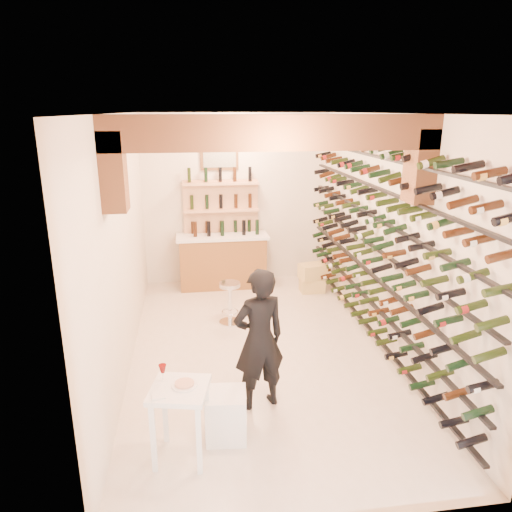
{
  "coord_description": "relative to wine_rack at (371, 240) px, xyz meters",
  "views": [
    {
      "loc": [
        -0.89,
        -5.98,
        3.24
      ],
      "look_at": [
        0.0,
        0.3,
        1.3
      ],
      "focal_mm": 33.56,
      "sensor_mm": 36.0,
      "label": 1
    }
  ],
  "objects": [
    {
      "name": "ground",
      "position": [
        -1.53,
        0.0,
        -1.55
      ],
      "size": [
        6.0,
        6.0,
        0.0
      ],
      "primitive_type": "plane",
      "color": "beige",
      "rests_on": "ground"
    },
    {
      "name": "room_shell",
      "position": [
        -1.53,
        -0.26,
        0.7
      ],
      "size": [
        3.52,
        6.02,
        3.21
      ],
      "color": "beige",
      "rests_on": "ground"
    },
    {
      "name": "wine_rack",
      "position": [
        0.0,
        0.0,
        0.0
      ],
      "size": [
        0.32,
        5.7,
        2.56
      ],
      "color": "black",
      "rests_on": "ground"
    },
    {
      "name": "back_counter",
      "position": [
        -1.83,
        2.65,
        -1.02
      ],
      "size": [
        1.7,
        0.62,
        1.29
      ],
      "color": "#8F5D2C",
      "rests_on": "ground"
    },
    {
      "name": "back_shelving",
      "position": [
        -1.83,
        2.89,
        -0.38
      ],
      "size": [
        1.4,
        0.31,
        2.73
      ],
      "color": "tan",
      "rests_on": "ground"
    },
    {
      "name": "tasting_table",
      "position": [
        -2.59,
        -2.01,
        -0.92
      ],
      "size": [
        0.63,
        0.63,
        0.93
      ],
      "rotation": [
        0.0,
        0.0,
        -0.21
      ],
      "color": "white",
      "rests_on": "ground"
    },
    {
      "name": "white_stool",
      "position": [
        -2.13,
        -1.78,
        -1.3
      ],
      "size": [
        0.44,
        0.44,
        0.51
      ],
      "primitive_type": "cube",
      "rotation": [
        0.0,
        0.0,
        -0.1
      ],
      "color": "white",
      "rests_on": "ground"
    },
    {
      "name": "person",
      "position": [
        -1.72,
        -1.27,
        -0.73
      ],
      "size": [
        0.68,
        0.54,
        1.64
      ],
      "primitive_type": "imported",
      "rotation": [
        0.0,
        0.0,
        3.41
      ],
      "color": "black",
      "rests_on": "ground"
    },
    {
      "name": "chrome_barstool",
      "position": [
        -1.85,
        0.97,
        -1.16
      ],
      "size": [
        0.35,
        0.35,
        0.68
      ],
      "rotation": [
        0.0,
        0.0,
        -0.04
      ],
      "color": "silver",
      "rests_on": "ground"
    },
    {
      "name": "crate_lower",
      "position": [
        -0.22,
        2.12,
        -1.42
      ],
      "size": [
        0.44,
        0.31,
        0.26
      ],
      "primitive_type": "cube",
      "rotation": [
        0.0,
        0.0,
        -0.0
      ],
      "color": "#D5BC75",
      "rests_on": "ground"
    },
    {
      "name": "crate_upper",
      "position": [
        -0.22,
        2.12,
        -1.15
      ],
      "size": [
        0.52,
        0.41,
        0.27
      ],
      "primitive_type": "cube",
      "rotation": [
        0.0,
        0.0,
        0.21
      ],
      "color": "#D5BC75",
      "rests_on": "crate_lower"
    }
  ]
}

